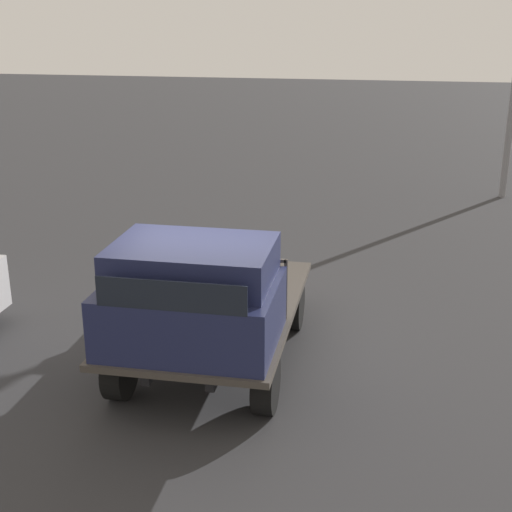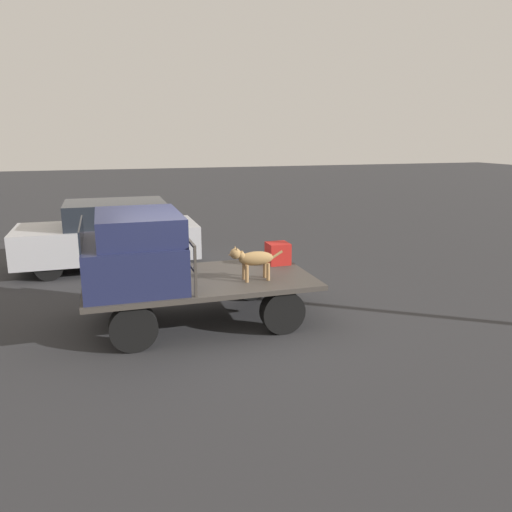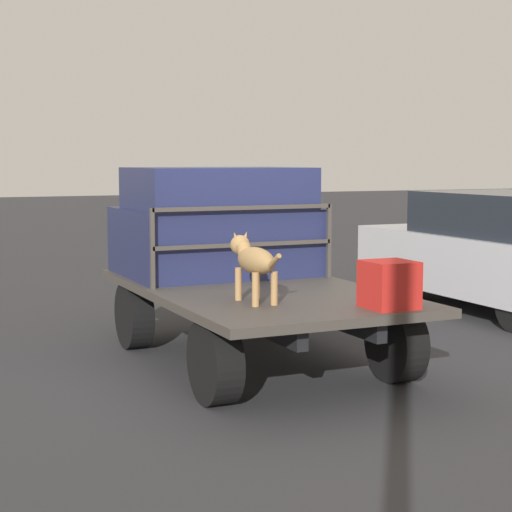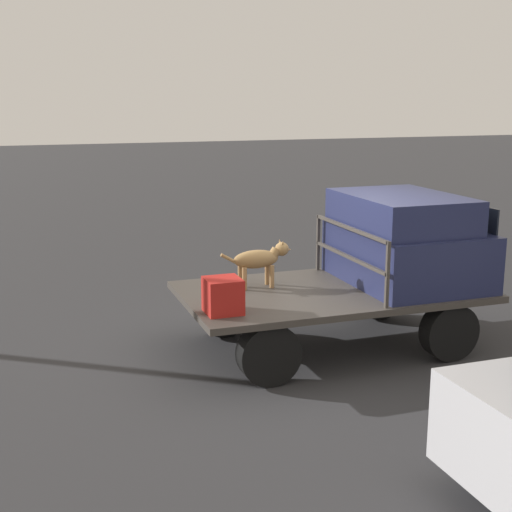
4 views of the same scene
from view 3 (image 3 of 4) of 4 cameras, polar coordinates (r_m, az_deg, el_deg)
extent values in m
plane|color=#2D2D30|center=(8.42, -0.11, -7.16)|extent=(80.00, 80.00, 0.00)
cylinder|color=black|center=(9.11, -8.12, -3.93)|extent=(0.70, 0.24, 0.70)
cylinder|color=black|center=(9.74, 1.78, -3.21)|extent=(0.70, 0.24, 0.70)
cylinder|color=black|center=(6.98, -2.75, -7.07)|extent=(0.70, 0.24, 0.70)
cylinder|color=black|center=(7.77, 9.33, -5.75)|extent=(0.70, 0.24, 0.70)
cube|color=black|center=(8.16, -2.42, -3.37)|extent=(3.42, 0.10, 0.18)
cube|color=black|center=(8.45, 2.13, -3.03)|extent=(3.42, 0.10, 0.18)
cube|color=#3D3833|center=(8.28, -0.11, -2.31)|extent=(3.72, 2.06, 0.08)
cube|color=#1E2347|center=(9.20, -2.82, 1.02)|extent=(1.50, 1.94, 0.71)
cube|color=#1E2347|center=(9.06, -2.57, 4.55)|extent=(1.28, 1.79, 0.43)
cube|color=black|center=(9.86, -4.42, 4.31)|extent=(0.02, 1.59, 0.32)
cube|color=#3D3833|center=(8.11, -6.93, 0.48)|extent=(0.04, 0.04, 0.77)
cube|color=#3D3833|center=(8.86, 4.88, 1.01)|extent=(0.04, 0.04, 0.77)
cube|color=#3D3833|center=(8.41, -0.77, 3.24)|extent=(0.04, 1.90, 0.04)
cube|color=#3D3833|center=(8.44, -0.76, 0.76)|extent=(0.04, 1.90, 0.04)
cylinder|color=#9E7547|center=(7.45, -1.18, -1.87)|extent=(0.06, 0.06, 0.29)
cylinder|color=#9E7547|center=(7.52, 0.03, -1.79)|extent=(0.06, 0.06, 0.29)
cylinder|color=#9E7547|center=(7.12, -0.03, -2.25)|extent=(0.06, 0.06, 0.29)
cylinder|color=#9E7547|center=(7.19, 1.22, -2.16)|extent=(0.06, 0.06, 0.29)
ellipsoid|color=olive|center=(7.29, 0.00, -0.32)|extent=(0.58, 0.23, 0.23)
sphere|color=#9E7547|center=(7.44, -0.51, -0.49)|extent=(0.10, 0.10, 0.10)
cylinder|color=olive|center=(7.51, -0.78, 0.37)|extent=(0.16, 0.13, 0.16)
sphere|color=olive|center=(7.59, -1.07, 0.75)|extent=(0.18, 0.18, 0.18)
cone|color=#9E7547|center=(7.66, -1.29, 0.70)|extent=(0.10, 0.10, 0.10)
cone|color=olive|center=(7.56, -1.38, 1.29)|extent=(0.06, 0.08, 0.10)
cone|color=olive|center=(7.60, -0.71, 1.32)|extent=(0.06, 0.08, 0.10)
cylinder|color=olive|center=(6.98, 1.14, -0.42)|extent=(0.25, 0.04, 0.17)
cube|color=#AD1E19|center=(7.13, 8.87, -1.89)|extent=(0.39, 0.39, 0.39)
cylinder|color=black|center=(12.29, 9.23, -1.52)|extent=(0.60, 0.20, 0.60)
cylinder|color=black|center=(13.21, 14.91, -1.10)|extent=(0.60, 0.20, 0.60)
cube|color=#B7B7BC|center=(11.70, 15.93, -0.42)|extent=(4.11, 1.85, 0.76)
cube|color=#1E232B|center=(11.49, 16.69, 2.70)|extent=(2.26, 1.66, 0.55)
camera|label=1|loc=(15.88, -20.17, 14.64)|focal=50.00mm
camera|label=2|loc=(10.06, -52.01, 10.28)|focal=35.00mm
camera|label=4|loc=(11.81, 47.65, 9.90)|focal=50.00mm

